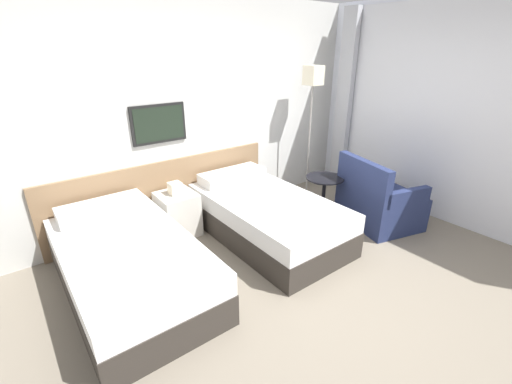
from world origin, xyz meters
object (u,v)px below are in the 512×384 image
floor_lamp (312,90)px  armchair (378,202)px  bed_near_door (130,265)px  bed_near_window (266,216)px  nightstand (178,213)px  side_table (324,188)px

floor_lamp → armchair: floor_lamp is taller
bed_near_door → bed_near_window: bearing=0.0°
bed_near_door → nightstand: (0.81, 0.69, 0.01)m
bed_near_door → nightstand: bearing=40.5°
bed_near_window → floor_lamp: bearing=25.1°
armchair → bed_near_window: bearing=81.4°
bed_near_door → floor_lamp: bearing=11.7°
bed_near_door → floor_lamp: size_ratio=1.02×
bed_near_door → side_table: (2.58, -0.02, 0.12)m
floor_lamp → armchair: bearing=-87.0°
bed_near_door → nightstand: 1.06m
floor_lamp → side_table: (-0.32, -0.63, -1.18)m
floor_lamp → side_table: 1.37m
side_table → armchair: armchair is taller
nightstand → armchair: size_ratio=0.63×
nightstand → floor_lamp: (2.10, -0.09, 1.29)m
armchair → floor_lamp: bearing=18.2°
floor_lamp → armchair: size_ratio=1.78×
side_table → floor_lamp: bearing=62.6°
bed_near_door → bed_near_window: same height
side_table → armchair: size_ratio=0.51×
bed_near_window → armchair: size_ratio=1.82×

